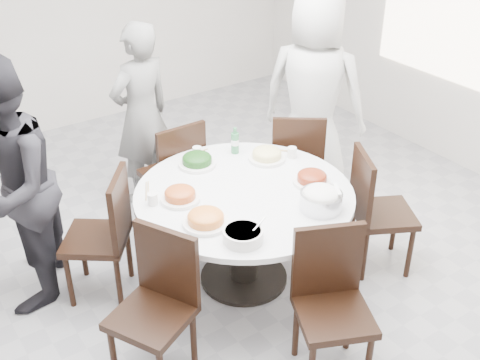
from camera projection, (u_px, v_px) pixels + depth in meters
floor at (195, 266)px, 4.58m from camera, size 6.00×6.00×0.01m
wall_back at (37, 1)px, 6.02m from camera, size 6.00×0.01×2.80m
wall_right at (479, 22)px, 5.34m from camera, size 0.01×6.00×2.80m
window at (480, 11)px, 5.28m from camera, size 0.04×2.20×1.40m
dining_table at (244, 237)px, 4.27m from camera, size 1.50×1.50×0.75m
chair_ne at (296, 161)px, 5.05m from camera, size 0.59×0.59×0.95m
chair_n at (171, 172)px, 4.88m from camera, size 0.43×0.43×0.95m
chair_nw at (96, 236)px, 4.11m from camera, size 0.59×0.59×0.95m
chair_sw at (151, 314)px, 3.45m from camera, size 0.57×0.57×0.95m
chair_s at (334, 312)px, 3.46m from camera, size 0.56×0.56×0.95m
chair_se at (384, 212)px, 4.37m from camera, size 0.57×0.57×0.95m
diner_right at (314, 96)px, 5.11m from camera, size 0.99×1.08×1.85m
diner_middle at (142, 116)px, 5.05m from camera, size 0.65×0.49×1.60m
diner_left at (8, 188)px, 3.88m from camera, size 0.99×1.06×1.75m
dish_greens at (197, 161)px, 4.39m from camera, size 0.28×0.28×0.07m
dish_pale at (267, 155)px, 4.46m from camera, size 0.28×0.28×0.07m
dish_orange at (180, 196)px, 3.97m from camera, size 0.26×0.26×0.07m
dish_redbrown at (312, 179)px, 4.16m from camera, size 0.26×0.26×0.07m
dish_tofu at (206, 219)px, 3.73m from camera, size 0.29×0.29×0.08m
rice_bowl at (321, 201)px, 3.87m from camera, size 0.28×0.28×0.12m
soup_bowl at (243, 235)px, 3.58m from camera, size 0.25×0.25×0.08m
beverage_bottle at (235, 140)px, 4.53m from camera, size 0.06×0.06×0.21m
tea_cups at (191, 152)px, 4.50m from camera, size 0.07×0.07×0.08m
chopsticks at (194, 156)px, 4.52m from camera, size 0.24×0.04×0.01m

